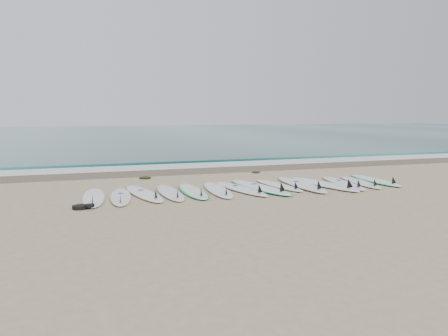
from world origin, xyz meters
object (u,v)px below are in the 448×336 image
object	(u,v)px
surfboard_0	(94,197)
surfboard_13	(375,180)
surfboard_7	(260,187)
leash_coil	(82,207)

from	to	relation	value
surfboard_0	surfboard_13	size ratio (longest dim) A/B	1.02
surfboard_7	surfboard_13	bearing A→B (deg)	-8.58
surfboard_7	leash_coil	size ratio (longest dim) A/B	6.33
surfboard_7	surfboard_13	xyz separation A→B (m)	(3.78, 0.05, -0.01)
surfboard_0	surfboard_13	bearing A→B (deg)	4.14
surfboard_0	surfboard_13	world-z (taller)	surfboard_0
surfboard_0	leash_coil	xyz separation A→B (m)	(-0.28, -0.99, -0.01)
surfboard_7	surfboard_13	world-z (taller)	surfboard_7
surfboard_0	surfboard_7	bearing A→B (deg)	4.08
surfboard_0	surfboard_13	distance (m)	8.13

